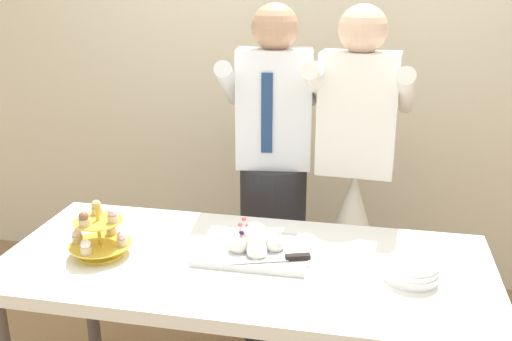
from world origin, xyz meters
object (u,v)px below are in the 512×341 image
plate_stack (412,270)px  person_groom (273,198)px  person_bride (351,238)px  dessert_table (245,278)px  main_cake_tray (255,245)px  cupcake_stand (99,236)px

plate_stack → person_groom: bearing=130.0°
plate_stack → person_bride: 0.78m
dessert_table → person_bride: 0.78m
dessert_table → main_cake_tray: (0.03, 0.06, 0.11)m
cupcake_stand → dessert_table: bearing=7.6°
main_cake_tray → person_bride: 0.74m
person_groom → person_bride: (0.38, -0.03, -0.16)m
cupcake_stand → plate_stack: bearing=2.3°
dessert_table → person_bride: (0.36, 0.68, -0.12)m
cupcake_stand → person_bride: 1.20m
dessert_table → person_bride: size_ratio=1.08×
dessert_table → person_groom: person_groom is taller
person_groom → plate_stack: bearing=-50.0°
plate_stack → main_cake_tray: bearing=171.4°
main_cake_tray → plate_stack: bearing=-8.6°
dessert_table → person_bride: person_bride is taller
person_bride → cupcake_stand: bearing=-140.2°
cupcake_stand → person_groom: person_groom is taller
cupcake_stand → person_groom: bearing=56.3°
dessert_table → plate_stack: size_ratio=9.90×
cupcake_stand → main_cake_tray: (0.56, 0.13, -0.04)m
dessert_table → main_cake_tray: bearing=66.4°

